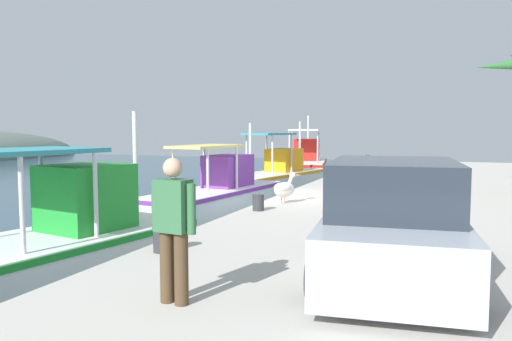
{
  "coord_description": "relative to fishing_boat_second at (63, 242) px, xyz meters",
  "views": [
    {
      "loc": [
        -13.88,
        -4.73,
        2.79
      ],
      "look_at": [
        2.12,
        1.44,
        1.34
      ],
      "focal_mm": 35.4,
      "sensor_mm": 36.0,
      "label": 1
    }
  ],
  "objects": [
    {
      "name": "fisherman_standing",
      "position": [
        -2.4,
        -3.77,
        1.02
      ],
      "size": [
        0.28,
        0.59,
        1.66
      ],
      "color": "#4C3823",
      "rests_on": "quay_pier"
    },
    {
      "name": "fishing_boat_fourth",
      "position": [
        13.75,
        0.49,
        -0.04
      ],
      "size": [
        6.26,
        3.07,
        3.08
      ],
      "color": "white",
      "rests_on": "ground"
    },
    {
      "name": "fishing_boat_fifth",
      "position": [
        19.58,
        0.81,
        0.05
      ],
      "size": [
        5.79,
        3.17,
        3.5
      ],
      "color": "white",
      "rests_on": "ground"
    },
    {
      "name": "mooring_bollard_fourth",
      "position": [
        20.98,
        -2.36,
        0.36
      ],
      "size": [
        0.25,
        0.25,
        0.49
      ],
      "primitive_type": "cylinder",
      "color": "#333338",
      "rests_on": "quay_pier"
    },
    {
      "name": "fishing_boat_third",
      "position": [
        7.51,
        0.41,
        -0.05
      ],
      "size": [
        6.44,
        2.58,
        2.96
      ],
      "color": "white",
      "rests_on": "ground"
    },
    {
      "name": "pelican",
      "position": [
        5.32,
        -2.58,
        0.52
      ],
      "size": [
        0.9,
        0.71,
        0.82
      ],
      "color": "tan",
      "rests_on": "quay_pier"
    },
    {
      "name": "mooring_bollard_third",
      "position": [
        13.31,
        -2.36,
        0.36
      ],
      "size": [
        0.22,
        0.22,
        0.49
      ],
      "primitive_type": "cylinder",
      "color": "#333338",
      "rests_on": "quay_pier"
    },
    {
      "name": "quay_pier",
      "position": [
        6.59,
        -6.91,
        -0.28
      ],
      "size": [
        36.0,
        10.0,
        0.8
      ],
      "primitive_type": "cube",
      "color": "#BCB7AD",
      "rests_on": "ground"
    },
    {
      "name": "mooring_bollard_nearest",
      "position": [
        -0.4,
        -2.36,
        0.39
      ],
      "size": [
        0.27,
        0.27,
        0.55
      ],
      "primitive_type": "cylinder",
      "color": "#333338",
      "rests_on": "quay_pier"
    },
    {
      "name": "fishing_boat_second",
      "position": [
        0.0,
        0.0,
        0.0
      ],
      "size": [
        5.63,
        3.19,
        3.14
      ],
      "color": "white",
      "rests_on": "ground"
    },
    {
      "name": "mooring_bollard_second",
      "position": [
        3.96,
        -2.36,
        0.31
      ],
      "size": [
        0.28,
        0.28,
        0.4
      ],
      "primitive_type": "cylinder",
      "color": "#333338",
      "rests_on": "quay_pier"
    },
    {
      "name": "parked_car",
      "position": [
        -0.44,
        -5.96,
        0.83
      ],
      "size": [
        4.26,
        2.21,
        1.57
      ],
      "color": "black",
      "rests_on": "quay_pier"
    }
  ]
}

